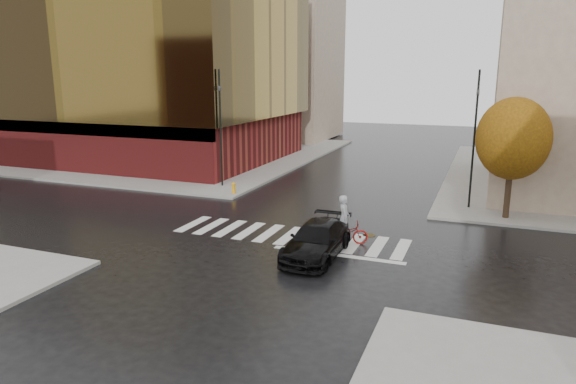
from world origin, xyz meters
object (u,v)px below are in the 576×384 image
Objects in this scene: sedan at (317,240)px; cyclist at (345,227)px; traffic_light_nw at (220,119)px; fire_hydrant at (234,187)px; traffic_light_ne at (475,129)px.

sedan is 2.24m from cyclist.
traffic_light_nw is 4.96m from fire_hydrant.
sedan is at bearing 67.22° from traffic_light_nw.
traffic_light_ne reaches higher than fire_hydrant.
traffic_light_nw is 16.39m from traffic_light_ne.
traffic_light_nw reaches higher than traffic_light_ne.
fire_hydrant is at bearing 134.50° from sedan.
cyclist is (0.69, 2.13, 0.05)m from sedan.
sedan is 15.62m from traffic_light_nw.
sedan is 12.46m from fire_hydrant.
traffic_light_nw is at bearing -1.07° from traffic_light_ne.
fire_hydrant is at bearing 35.87° from cyclist.
cyclist is at bearing 72.36° from sedan.
fire_hydrant is (-8.69, 8.94, -0.19)m from sedan.
traffic_light_ne is (5.84, 10.80, 3.97)m from sedan.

